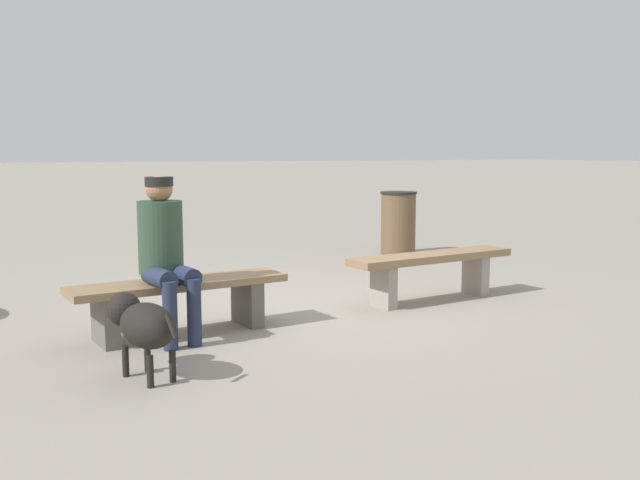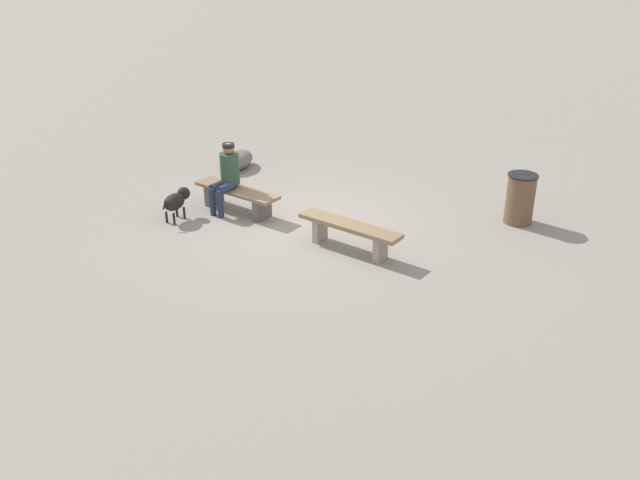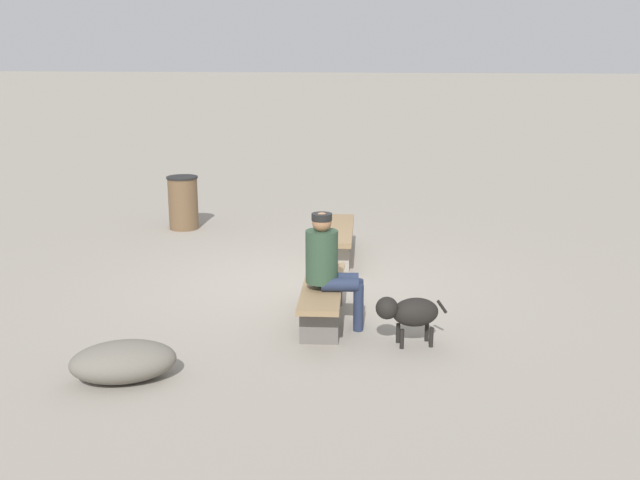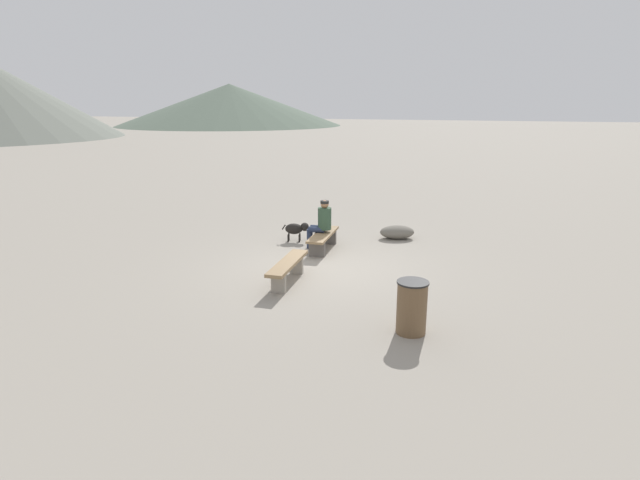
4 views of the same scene
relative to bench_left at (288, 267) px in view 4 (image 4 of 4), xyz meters
name	(u,v)px [view 4 (image 4 of 4)]	position (x,y,z in m)	size (l,w,h in m)	color
ground	(322,268)	(1.27, -0.32, -0.39)	(210.00, 210.00, 0.06)	gray
bench_left	(288,267)	(0.00, 0.00, 0.00)	(1.86, 0.51, 0.48)	gray
bench_right	(323,238)	(2.59, 0.11, -0.04)	(1.79, 0.58, 0.44)	#605B56
seated_person	(322,221)	(2.73, 0.19, 0.39)	(0.39, 0.64, 1.29)	#2D4733
dog	(296,229)	(3.13, 1.08, 0.01)	(0.42, 0.73, 0.53)	black
trash_bin	(412,307)	(-1.55, -2.88, 0.10)	(0.53, 0.53, 0.90)	brown
boulder	(397,232)	(4.36, -1.49, -0.17)	(0.96, 0.58, 0.37)	#6B665B
distant_peak_0	(230,105)	(67.88, 39.32, 3.02)	(37.23, 37.23, 6.75)	#566656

